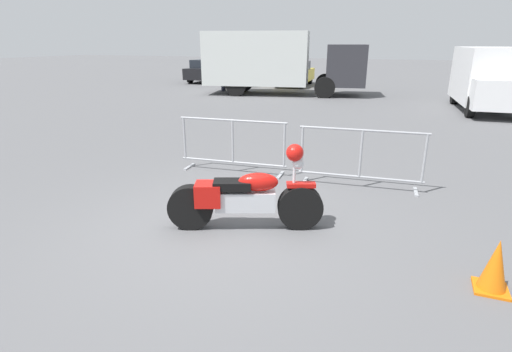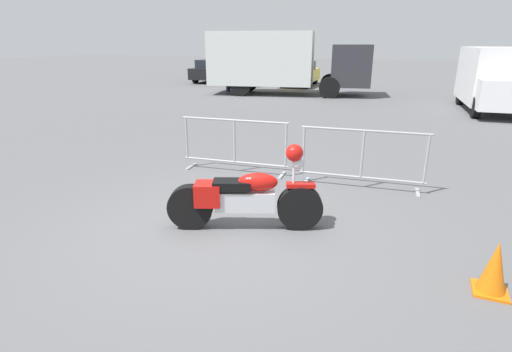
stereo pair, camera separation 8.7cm
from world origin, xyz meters
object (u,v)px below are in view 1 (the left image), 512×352
Objects in this scene: parked_car_black at (209,70)px; pedestrian at (223,73)px; box_truck at (275,60)px; delivery_van at (489,77)px; parked_car_white at (250,72)px; traffic_cone at (495,266)px; crowd_barrier_near at (233,145)px; crowd_barrier_far at (361,158)px; motorcycle at (245,197)px; parked_car_yellow at (294,73)px.

parked_car_black is 5.51m from pedestrian.
box_truck is 1.55× the size of delivery_van.
pedestrian is (0.27, -4.29, 0.19)m from parked_car_white.
delivery_van is 3.05× the size of pedestrian.
delivery_van is 16.59m from parked_car_black.
box_truck is 13.56× the size of traffic_cone.
parked_car_black is (-9.55, 16.89, 0.16)m from crowd_barrier_near.
crowd_barrier_far is at bearing -148.43° from parked_car_black.
box_truck is at bearing -84.66° from pedestrian.
motorcycle reaches higher than traffic_cone.
parked_car_yellow is (5.94, -0.37, -0.00)m from parked_car_black.
motorcycle is at bearing -161.56° from parked_car_white.
traffic_cone is at bearing -161.68° from parked_car_yellow.
delivery_van is 13.82m from parked_car_white.
crowd_barrier_near is 13.95m from pedestrian.
crowd_barrier_near is 3.72× the size of traffic_cone.
traffic_cone is (4.25, -2.70, -0.27)m from crowd_barrier_near.
parked_car_black reaches higher than traffic_cone.
parked_car_black is at bearing 82.50° from parked_car_yellow.
crowd_barrier_far is 19.03m from parked_car_white.
crowd_barrier_near is (-1.25, 2.29, 0.09)m from motorcycle.
traffic_cone is at bearing -75.06° from box_truck.
delivery_van is (5.75, 10.50, 0.69)m from crowd_barrier_near.
crowd_barrier_far is at bearing -134.08° from pedestrian.
traffic_cone is (-1.50, -13.20, -0.95)m from delivery_van.
pedestrian reaches higher than crowd_barrier_near.
parked_car_black reaches higher than crowd_barrier_near.
crowd_barrier_near is at bearing -33.63° from delivery_van.
traffic_cone is (7.59, -14.87, -1.35)m from box_truck.
pedestrian is at bearing 125.24° from crowd_barrier_far.
crowd_barrier_far is 15.24m from pedestrian.
box_truck is 1.83× the size of parked_car_white.
motorcycle is 20.57m from parked_car_white.
delivery_van reaches higher than traffic_cone.
parked_car_yellow reaches higher than crowd_barrier_far.
parked_car_white is 2.58× the size of pedestrian.
motorcycle is at bearing -61.41° from crowd_barrier_near.
pedestrian reaches higher than crowd_barrier_far.
motorcycle is 0.94× the size of crowd_barrier_far.
parked_car_black reaches higher than crowd_barrier_far.
pedestrian is (-2.96, 0.28, -0.72)m from box_truck.
crowd_barrier_far is 17.61m from parked_car_yellow.
parked_car_black is (-12.04, 16.89, 0.16)m from crowd_barrier_far.
motorcycle is at bearing -24.33° from delivery_van.
crowd_barrier_near is 0.52× the size of parked_car_yellow.
traffic_cone is (10.83, -19.43, -0.44)m from parked_car_white.
parked_car_black is at bearing 130.59° from box_truck.
delivery_van reaches higher than parked_car_yellow.
parked_car_white is (-6.57, 16.73, 0.18)m from crowd_barrier_near.
delivery_van is (4.51, 12.79, 0.78)m from motorcycle.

